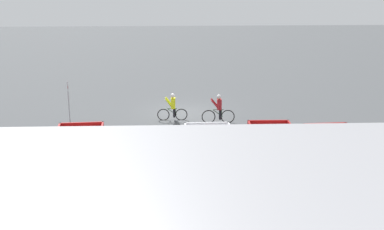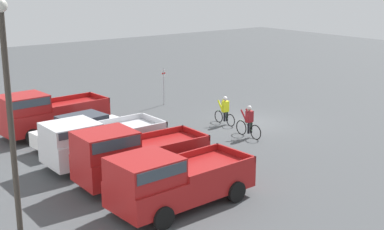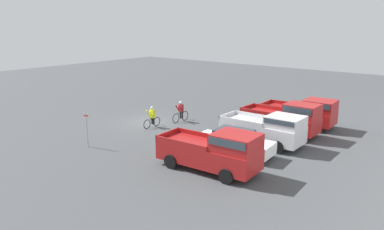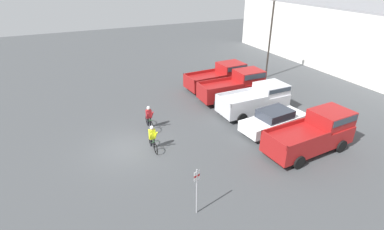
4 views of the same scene
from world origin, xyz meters
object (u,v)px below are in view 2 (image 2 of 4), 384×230
pickup_truck_2 (98,141)px  lamppost (10,119)px  pickup_truck_1 (132,155)px  pickup_truck_3 (46,113)px  cyclist_1 (249,122)px  sedan_0 (82,131)px  pickup_truck_0 (171,179)px  fire_lane_sign (164,83)px  cyclist_0 (225,110)px

pickup_truck_2 → lamppost: size_ratio=0.71×
pickup_truck_1 → pickup_truck_3: (8.37, 0.05, -0.04)m
pickup_truck_1 → pickup_truck_2: bearing=0.7°
pickup_truck_1 → cyclist_1: bearing=-76.9°
cyclist_1 → sedan_0: bearing=62.9°
pickup_truck_0 → lamppost: lamppost is taller
fire_lane_sign → lamppost: bearing=133.9°
pickup_truck_2 → cyclist_1: pickup_truck_2 is taller
pickup_truck_0 → cyclist_0: 11.28m
pickup_truck_3 → cyclist_1: size_ratio=3.04×
fire_lane_sign → lamppost: lamppost is taller
pickup_truck_1 → sedan_0: (5.59, -0.61, -0.44)m
pickup_truck_0 → pickup_truck_2: size_ratio=1.03×
sedan_0 → lamppost: (-8.99, 6.25, 3.54)m
pickup_truck_3 → fire_lane_sign: (1.78, -8.48, 0.26)m
pickup_truck_1 → cyclist_0: (4.39, -8.54, -0.42)m
fire_lane_sign → pickup_truck_2: bearing=131.0°
cyclist_0 → lamppost: 16.56m
pickup_truck_3 → cyclist_0: bearing=-114.9°
pickup_truck_0 → sedan_0: 8.47m
sedan_0 → cyclist_1: 8.24m
sedan_0 → pickup_truck_0: bearing=175.0°
cyclist_0 → pickup_truck_0: bearing=129.8°
cyclist_1 → pickup_truck_0: bearing=120.1°
cyclist_0 → cyclist_1: (-2.55, 0.60, 0.03)m
pickup_truck_1 → lamppost: lamppost is taller
sedan_0 → cyclist_1: size_ratio=2.61×
pickup_truck_0 → cyclist_1: bearing=-59.9°
pickup_truck_0 → pickup_truck_1: bearing=-2.6°
pickup_truck_2 → pickup_truck_3: bearing=0.1°
pickup_truck_2 → pickup_truck_3: 5.58m
pickup_truck_0 → pickup_truck_2: 5.62m
fire_lane_sign → pickup_truck_0: bearing=146.6°
cyclist_0 → pickup_truck_1: bearing=117.2°
cyclist_1 → pickup_truck_3: bearing=50.8°
sedan_0 → pickup_truck_2: bearing=167.1°
fire_lane_sign → cyclist_0: bearing=-178.9°
pickup_truck_3 → lamppost: lamppost is taller
pickup_truck_0 → cyclist_0: (7.22, -8.67, -0.33)m
pickup_truck_1 → cyclist_0: 9.61m
pickup_truck_0 → lamppost: size_ratio=0.73×
cyclist_0 → sedan_0: bearing=81.3°
pickup_truck_1 → fire_lane_sign: size_ratio=2.28×
sedan_0 → cyclist_1: cyclist_1 is taller
pickup_truck_0 → sedan_0: bearing=-5.0°
pickup_truck_2 → cyclist_0: pickup_truck_2 is taller
pickup_truck_1 → pickup_truck_3: 8.37m
sedan_0 → fire_lane_sign: size_ratio=2.05×
sedan_0 → cyclist_1: (-3.75, -7.33, 0.04)m
cyclist_1 → lamppost: bearing=111.1°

